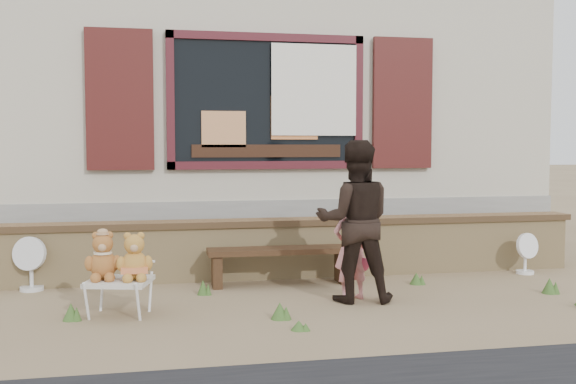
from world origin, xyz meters
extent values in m
plane|color=brown|center=(0.00, 0.00, 0.00)|extent=(80.00, 80.00, 0.00)
cube|color=gray|center=(0.00, 4.50, 2.40)|extent=(8.00, 5.00, 3.20)
cube|color=gray|center=(0.00, 4.50, 0.40)|extent=(8.04, 5.04, 0.80)
cube|color=black|center=(0.00, 1.97, 2.05)|extent=(2.30, 0.04, 1.50)
cube|color=#45141A|center=(0.00, 1.95, 2.85)|extent=(2.50, 0.08, 0.10)
cube|color=#45141A|center=(0.00, 1.95, 1.25)|extent=(2.50, 0.08, 0.10)
cube|color=#45141A|center=(-1.20, 1.95, 2.05)|extent=(0.10, 0.08, 1.70)
cube|color=#45141A|center=(1.20, 1.95, 2.05)|extent=(0.10, 0.08, 1.70)
cube|color=#3B1010|center=(-1.80, 1.94, 2.05)|extent=(0.80, 0.07, 1.70)
cube|color=#3B1010|center=(1.80, 1.94, 2.05)|extent=(0.80, 0.07, 1.70)
cube|color=white|center=(0.60, 1.90, 2.20)|extent=(1.10, 0.02, 1.15)
cube|color=black|center=(0.00, 1.94, 1.43)|extent=(1.90, 0.06, 0.16)
cube|color=tan|center=(-0.55, 1.94, 1.70)|extent=(0.55, 0.06, 0.45)
cube|color=#E08447|center=(0.35, 1.94, 1.85)|extent=(0.60, 0.06, 0.55)
cube|color=tan|center=(0.00, 1.00, 0.30)|extent=(7.00, 0.30, 0.60)
cube|color=brown|center=(0.00, 1.00, 0.63)|extent=(7.10, 0.36, 0.07)
cube|color=black|center=(-0.09, 0.58, 0.37)|extent=(1.57, 0.35, 0.06)
cube|color=black|center=(-0.77, 0.59, 0.17)|extent=(0.10, 0.29, 0.33)
cube|color=black|center=(0.60, 0.58, 0.17)|extent=(0.10, 0.29, 0.33)
cube|color=beige|center=(-1.72, -0.44, 0.30)|extent=(0.63, 0.58, 0.04)
cylinder|color=silver|center=(-1.99, -0.58, 0.14)|extent=(0.03, 0.03, 0.28)
cylinder|color=silver|center=(-1.56, -0.69, 0.14)|extent=(0.03, 0.03, 0.28)
cylinder|color=silver|center=(-1.89, -0.18, 0.14)|extent=(0.03, 0.03, 0.28)
cylinder|color=silver|center=(-1.46, -0.29, 0.14)|extent=(0.03, 0.03, 0.28)
imported|color=pink|center=(0.46, -0.23, 0.52)|extent=(0.43, 0.34, 1.04)
imported|color=black|center=(0.47, -0.30, 0.78)|extent=(0.85, 0.72, 1.55)
cylinder|color=silver|center=(-2.67, 0.80, 0.02)|extent=(0.24, 0.24, 0.04)
cylinder|color=silver|center=(-2.67, 0.80, 0.17)|extent=(0.04, 0.04, 0.30)
cylinder|color=silver|center=(-2.67, 0.80, 0.39)|extent=(0.37, 0.22, 0.35)
cylinder|color=white|center=(2.83, 0.62, 0.02)|extent=(0.20, 0.20, 0.04)
cylinder|color=white|center=(2.83, 0.62, 0.15)|extent=(0.03, 0.03, 0.26)
cylinder|color=white|center=(2.83, 0.62, 0.33)|extent=(0.31, 0.17, 0.30)
cone|color=#385923|center=(1.36, 0.31, 0.06)|extent=(0.14, 0.14, 0.13)
cone|color=#385923|center=(-0.36, -0.83, 0.07)|extent=(0.16, 0.16, 0.15)
cone|color=#385923|center=(-0.94, 0.25, 0.08)|extent=(0.12, 0.12, 0.15)
cone|color=#385923|center=(2.51, -0.38, 0.08)|extent=(0.15, 0.15, 0.16)
cone|color=#385923|center=(-2.13, -0.52, 0.08)|extent=(0.14, 0.14, 0.15)
cone|color=#385923|center=(-0.27, -1.21, 0.04)|extent=(0.13, 0.13, 0.08)
camera|label=1|loc=(-1.42, -6.46, 1.50)|focal=42.00mm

